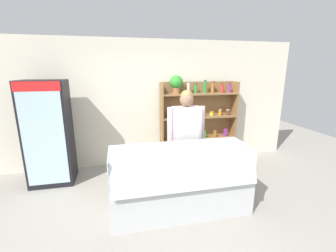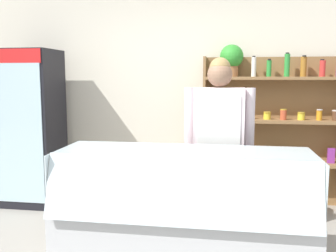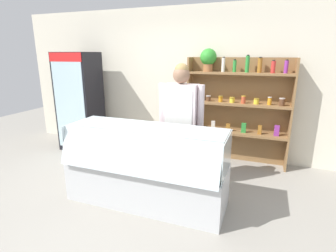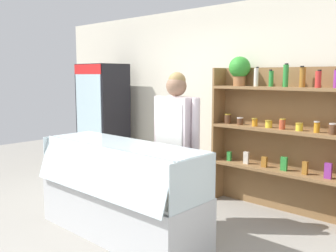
# 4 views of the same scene
# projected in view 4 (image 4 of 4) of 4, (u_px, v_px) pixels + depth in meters

# --- Properties ---
(ground_plane) EXTENTS (12.00, 12.00, 0.00)m
(ground_plane) POSITION_uv_depth(u_px,v_px,m) (101.00, 231.00, 4.17)
(ground_plane) COLOR gray
(back_wall) EXTENTS (6.80, 0.10, 2.70)m
(back_wall) POSITION_uv_depth(u_px,v_px,m) (213.00, 101.00, 5.50)
(back_wall) COLOR silver
(back_wall) RESTS_ON ground
(drinks_fridge) EXTENTS (0.75, 0.60, 1.91)m
(drinks_fridge) POSITION_uv_depth(u_px,v_px,m) (103.00, 120.00, 6.39)
(drinks_fridge) COLOR black
(drinks_fridge) RESTS_ON ground
(shelving_unit) EXTENTS (1.72, 0.29, 1.96)m
(shelving_unit) POSITION_uv_depth(u_px,v_px,m) (272.00, 126.00, 4.67)
(shelving_unit) COLOR olive
(shelving_unit) RESTS_ON ground
(deli_display_case) EXTENTS (2.03, 0.75, 1.01)m
(deli_display_case) POSITION_uv_depth(u_px,v_px,m) (120.00, 206.00, 4.05)
(deli_display_case) COLOR silver
(deli_display_case) RESTS_ON ground
(shop_clerk) EXTENTS (0.65, 0.25, 1.76)m
(shop_clerk) POSITION_uv_depth(u_px,v_px,m) (176.00, 135.00, 4.21)
(shop_clerk) COLOR #383D51
(shop_clerk) RESTS_ON ground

